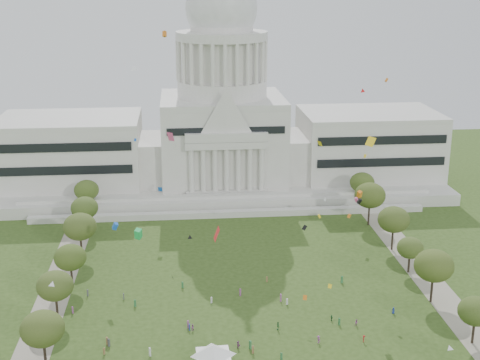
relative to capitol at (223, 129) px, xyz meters
The scene contains 27 objects.
ground 115.76m from the capitol, 90.00° to the right, with size 400.00×400.00×0.00m, color #2F4717.
capitol is the anchor object (origin of this frame).
path_left 98.93m from the capitol, 119.87° to the right, with size 8.00×160.00×0.04m, color gray.
path_right 98.93m from the capitol, 60.13° to the right, with size 8.00×160.00×0.04m, color gray.
row_tree_l_1 125.32m from the capitol, 110.71° to the right, with size 8.86×8.86×12.59m.
row_tree_r_1 125.12m from the capitol, 68.16° to the right, with size 7.58×7.58×10.78m.
row_tree_l_2 107.19m from the capitol, 115.07° to the right, with size 8.42×8.42×11.97m.
row_tree_r_2 106.56m from the capitol, 65.33° to the right, with size 9.55×9.55×13.58m.
row_tree_l_3 92.14m from the capitol, 118.96° to the right, with size 8.12×8.12×11.55m.
row_tree_r_3 91.98m from the capitol, 60.70° to the right, with size 7.01×7.01×9.98m.
row_tree_l_4 76.50m from the capitol, 125.78° to the right, with size 9.29×9.29×13.21m.
row_tree_r_4 78.81m from the capitol, 54.84° to the right, with size 9.19×9.19×13.06m.
row_tree_l_5 63.64m from the capitol, 136.72° to the right, with size 8.33×8.33×11.85m.
row_tree_r_5 62.67m from the capitol, 44.94° to the right, with size 9.82×9.82×13.96m.
row_tree_l_6 54.69m from the capitol, 152.45° to the right, with size 8.19×8.19×11.64m.
row_tree_r_6 54.32m from the capitol, 28.99° to the right, with size 8.42×8.42×11.97m.
event_tent 121.49m from the capitol, 94.87° to the right, with size 9.81×9.81×5.28m.
person_0 108.43m from the capitol, 71.76° to the right, with size 0.78×0.51×1.60m, color navy.
person_2 110.36m from the capitol, 77.64° to the right, with size 0.79×0.49×1.63m, color #994C8C.
person_3 114.99m from the capitol, 83.40° to the right, with size 1.13×0.58×1.75m, color #994C8C.
person_4 108.05m from the capitol, 87.25° to the right, with size 1.14×0.62×1.95m, color #33723F.
person_5 114.77m from the capitol, 92.30° to the right, with size 1.54×0.61×1.66m, color #994C8C.
person_8 107.56m from the capitol, 97.68° to the right, with size 0.79×0.48×1.62m, color #994C8C.
person_9 117.07m from the capitol, 78.52° to the right, with size 1.05×0.54×1.63m, color #B21E1E.
person_10 106.66m from the capitol, 80.06° to the right, with size 0.88×0.48×1.50m, color #33723F.
distant_crowd 103.24m from the capitol, 97.25° to the right, with size 67.58×39.93×1.93m.
kite_swarm 107.71m from the capitol, 91.64° to the right, with size 90.85×103.08×63.70m.
Camera 1 is at (-15.87, -124.41, 76.53)m, focal length 50.00 mm.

